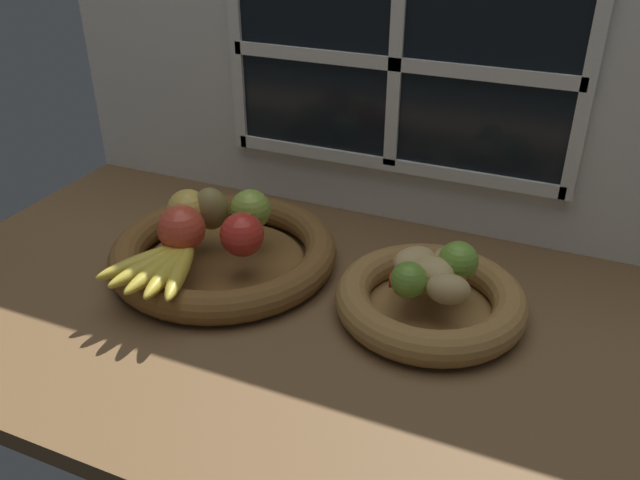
% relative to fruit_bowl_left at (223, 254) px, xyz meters
% --- Properties ---
extents(ground_plane, '(1.40, 0.90, 0.03)m').
position_rel_fruit_bowl_left_xyz_m(ground_plane, '(0.21, 0.00, -0.04)').
color(ground_plane, brown).
extents(back_wall, '(1.40, 0.05, 0.55)m').
position_rel_fruit_bowl_left_xyz_m(back_wall, '(0.21, 0.30, 0.25)').
color(back_wall, silver).
rests_on(back_wall, ground_plane).
extents(fruit_bowl_left, '(0.39, 0.39, 0.05)m').
position_rel_fruit_bowl_left_xyz_m(fruit_bowl_left, '(0.00, 0.00, 0.00)').
color(fruit_bowl_left, brown).
rests_on(fruit_bowl_left, ground_plane).
extents(fruit_bowl_right, '(0.30, 0.30, 0.05)m').
position_rel_fruit_bowl_left_xyz_m(fruit_bowl_right, '(0.37, -0.00, 0.00)').
color(fruit_bowl_right, olive).
rests_on(fruit_bowl_right, ground_plane).
extents(apple_green_back, '(0.07, 0.07, 0.07)m').
position_rel_fruit_bowl_left_xyz_m(apple_green_back, '(0.03, 0.06, 0.06)').
color(apple_green_back, '#8CAD3D').
rests_on(apple_green_back, fruit_bowl_left).
extents(apple_golden_left, '(0.07, 0.07, 0.07)m').
position_rel_fruit_bowl_left_xyz_m(apple_golden_left, '(-0.07, 0.01, 0.07)').
color(apple_golden_left, gold).
rests_on(apple_golden_left, fruit_bowl_left).
extents(apple_red_front, '(0.08, 0.08, 0.08)m').
position_rel_fruit_bowl_left_xyz_m(apple_red_front, '(-0.04, -0.06, 0.07)').
color(apple_red_front, '#CC422D').
rests_on(apple_red_front, fruit_bowl_left).
extents(apple_red_right, '(0.07, 0.07, 0.07)m').
position_rel_fruit_bowl_left_xyz_m(apple_red_right, '(0.06, -0.03, 0.07)').
color(apple_red_right, red).
rests_on(apple_red_right, fruit_bowl_left).
extents(pear_brown, '(0.08, 0.08, 0.08)m').
position_rel_fruit_bowl_left_xyz_m(pear_brown, '(-0.04, 0.03, 0.07)').
color(pear_brown, olive).
rests_on(pear_brown, fruit_bowl_left).
extents(banana_bunch_front, '(0.16, 0.18, 0.03)m').
position_rel_fruit_bowl_left_xyz_m(banana_bunch_front, '(-0.03, -0.13, 0.04)').
color(banana_bunch_front, gold).
rests_on(banana_bunch_front, fruit_bowl_left).
extents(potato_large, '(0.09, 0.08, 0.05)m').
position_rel_fruit_bowl_left_xyz_m(potato_large, '(0.37, -0.00, 0.05)').
color(potato_large, tan).
rests_on(potato_large, fruit_bowl_right).
extents(potato_back, '(0.09, 0.10, 0.04)m').
position_rel_fruit_bowl_left_xyz_m(potato_back, '(0.39, 0.04, 0.05)').
color(potato_back, tan).
rests_on(potato_back, fruit_bowl_right).
extents(potato_oblong, '(0.09, 0.09, 0.04)m').
position_rel_fruit_bowl_left_xyz_m(potato_oblong, '(0.33, 0.03, 0.05)').
color(potato_oblong, tan).
rests_on(potato_oblong, fruit_bowl_right).
extents(potato_small, '(0.07, 0.06, 0.05)m').
position_rel_fruit_bowl_left_xyz_m(potato_small, '(0.40, -0.03, 0.05)').
color(potato_small, tan).
rests_on(potato_small, fruit_bowl_right).
extents(lime_near, '(0.06, 0.06, 0.06)m').
position_rel_fruit_bowl_left_xyz_m(lime_near, '(0.34, -0.04, 0.06)').
color(lime_near, olive).
rests_on(lime_near, fruit_bowl_right).
extents(lime_far, '(0.06, 0.06, 0.06)m').
position_rel_fruit_bowl_left_xyz_m(lime_far, '(0.40, 0.04, 0.06)').
color(lime_far, '#6B9E33').
rests_on(lime_far, fruit_bowl_right).
extents(chili_pepper, '(0.12, 0.05, 0.02)m').
position_rel_fruit_bowl_left_xyz_m(chili_pepper, '(0.37, -0.01, 0.04)').
color(chili_pepper, red).
rests_on(chili_pepper, fruit_bowl_right).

